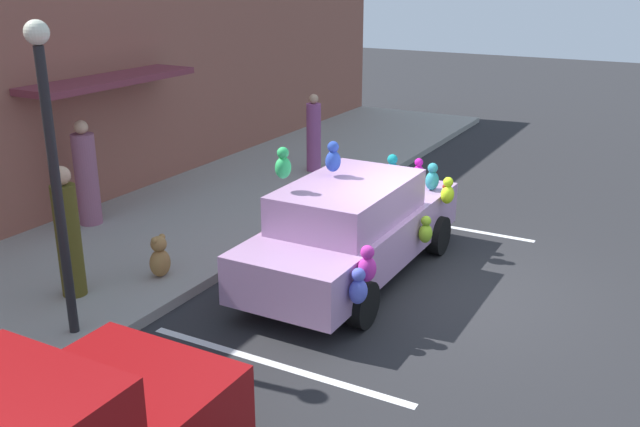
{
  "coord_description": "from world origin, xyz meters",
  "views": [
    {
      "loc": [
        -9.13,
        -3.01,
        4.46
      ],
      "look_at": [
        -0.13,
        1.93,
        0.9
      ],
      "focal_mm": 39.69,
      "sensor_mm": 36.0,
      "label": 1
    }
  ],
  "objects": [
    {
      "name": "pedestrian_near_shopfront",
      "position": [
        4.31,
        4.53,
        0.96
      ],
      "size": [
        0.32,
        0.32,
        1.73
      ],
      "color": "#984C87",
      "rests_on": "sidewalk"
    },
    {
      "name": "storefront_building",
      "position": [
        0.0,
        7.14,
        3.19
      ],
      "size": [
        24.0,
        1.25,
        6.4
      ],
      "color": "brown",
      "rests_on": "ground"
    },
    {
      "name": "parking_stripe_front",
      "position": [
        2.62,
        1.0,
        0.0
      ],
      "size": [
        0.12,
        3.6,
        0.01
      ],
      "primitive_type": "cube",
      "color": "silver",
      "rests_on": "ground"
    },
    {
      "name": "street_lamp_post",
      "position": [
        -3.68,
        3.5,
        2.48
      ],
      "size": [
        0.28,
        0.28,
        3.8
      ],
      "color": "black",
      "rests_on": "sidewalk"
    },
    {
      "name": "pedestrian_walking_past",
      "position": [
        -2.91,
        4.32,
        1.03
      ],
      "size": [
        0.34,
        0.34,
        1.85
      ],
      "color": "#4E4718",
      "rests_on": "sidewalk"
    },
    {
      "name": "plush_covered_car",
      "position": [
        -0.19,
        1.31,
        0.8
      ],
      "size": [
        4.65,
        1.99,
        2.17
      ],
      "color": "#B387B4",
      "rests_on": "ground"
    },
    {
      "name": "sidewalk",
      "position": [
        0.0,
        5.0,
        0.07
      ],
      "size": [
        24.0,
        4.0,
        0.15
      ],
      "primitive_type": "cube",
      "color": "gray",
      "rests_on": "ground"
    },
    {
      "name": "parking_stripe_rear",
      "position": [
        -2.94,
        1.0,
        0.0
      ],
      "size": [
        0.12,
        3.6,
        0.01
      ],
      "primitive_type": "cube",
      "color": "silver",
      "rests_on": "ground"
    },
    {
      "name": "ground_plane",
      "position": [
        0.0,
        0.0,
        0.0
      ],
      "size": [
        60.0,
        60.0,
        0.0
      ],
      "primitive_type": "plane",
      "color": "#262628"
    },
    {
      "name": "pedestrian_by_lamp",
      "position": [
        -0.67,
        6.3,
        1.01
      ],
      "size": [
        0.4,
        0.4,
        1.87
      ],
      "color": "#8D546C",
      "rests_on": "sidewalk"
    },
    {
      "name": "teddy_bear_on_sidewalk",
      "position": [
        -1.85,
        3.67,
        0.45
      ],
      "size": [
        0.34,
        0.28,
        0.64
      ],
      "color": "#9E723D",
      "rests_on": "sidewalk"
    }
  ]
}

